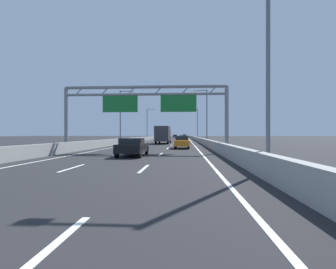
{
  "coord_description": "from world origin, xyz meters",
  "views": [
    {
      "loc": [
        3.78,
        -0.18,
        1.7
      ],
      "look_at": [
        -1.02,
        76.07,
        1.56
      ],
      "focal_mm": 28.02,
      "sensor_mm": 36.0,
      "label": 1
    }
  ],
  "objects_px": {
    "streetlamp_right_far": "(197,122)",
    "blue_car": "(175,136)",
    "yellow_car": "(184,136)",
    "silver_car": "(166,136)",
    "streetlamp_left_mid": "(122,113)",
    "orange_car": "(182,142)",
    "black_car": "(133,147)",
    "streetlamp_left_far": "(148,122)",
    "box_truck": "(163,134)",
    "streetlamp_right_near": "(263,55)",
    "sign_gantry": "(146,102)",
    "streetlamp_right_mid": "(206,113)",
    "white_car": "(183,138)"
  },
  "relations": [
    {
      "from": "streetlamp_right_far",
      "to": "blue_car",
      "type": "distance_m",
      "value": 32.74
    },
    {
      "from": "yellow_car",
      "to": "silver_car",
      "type": "distance_m",
      "value": 22.19
    },
    {
      "from": "streetlamp_left_mid",
      "to": "orange_car",
      "type": "xyz_separation_m",
      "value": [
        10.95,
        -15.16,
        -4.65
      ]
    },
    {
      "from": "streetlamp_right_far",
      "to": "streetlamp_left_mid",
      "type": "bearing_deg",
      "value": -113.9
    },
    {
      "from": "blue_car",
      "to": "black_car",
      "type": "xyz_separation_m",
      "value": [
        -0.01,
        -91.6,
        -0.02
      ]
    },
    {
      "from": "streetlamp_left_far",
      "to": "orange_car",
      "type": "distance_m",
      "value": 50.29
    },
    {
      "from": "streetlamp_left_mid",
      "to": "box_truck",
      "type": "relative_size",
      "value": 1.07
    },
    {
      "from": "silver_car",
      "to": "blue_car",
      "type": "bearing_deg",
      "value": 58.15
    },
    {
      "from": "orange_car",
      "to": "streetlamp_right_far",
      "type": "bearing_deg",
      "value": 85.34
    },
    {
      "from": "yellow_car",
      "to": "silver_car",
      "type": "xyz_separation_m",
      "value": [
        -7.59,
        -20.85,
        -0.01
      ]
    },
    {
      "from": "streetlamp_right_far",
      "to": "blue_car",
      "type": "height_order",
      "value": "streetlamp_right_far"
    },
    {
      "from": "box_truck",
      "to": "streetlamp_right_far",
      "type": "bearing_deg",
      "value": 77.48
    },
    {
      "from": "streetlamp_right_near",
      "to": "blue_car",
      "type": "relative_size",
      "value": 2.28
    },
    {
      "from": "streetlamp_right_far",
      "to": "black_car",
      "type": "xyz_separation_m",
      "value": [
        -7.65,
        -60.11,
        -4.68
      ]
    },
    {
      "from": "sign_gantry",
      "to": "yellow_car",
      "type": "relative_size",
      "value": 3.85
    },
    {
      "from": "yellow_car",
      "to": "streetlamp_right_near",
      "type": "bearing_deg",
      "value": -88.14
    },
    {
      "from": "streetlamp_left_far",
      "to": "streetlamp_right_far",
      "type": "bearing_deg",
      "value": 0.0
    },
    {
      "from": "streetlamp_right_mid",
      "to": "white_car",
      "type": "relative_size",
      "value": 2.13
    },
    {
      "from": "streetlamp_left_mid",
      "to": "blue_car",
      "type": "height_order",
      "value": "streetlamp_left_mid"
    },
    {
      "from": "streetlamp_left_far",
      "to": "silver_car",
      "type": "height_order",
      "value": "streetlamp_left_far"
    },
    {
      "from": "streetlamp_right_mid",
      "to": "orange_car",
      "type": "xyz_separation_m",
      "value": [
        -3.99,
        -15.16,
        -4.65
      ]
    },
    {
      "from": "streetlamp_right_far",
      "to": "yellow_car",
      "type": "distance_m",
      "value": 46.84
    },
    {
      "from": "streetlamp_right_mid",
      "to": "box_truck",
      "type": "height_order",
      "value": "streetlamp_right_mid"
    },
    {
      "from": "blue_car",
      "to": "box_truck",
      "type": "bearing_deg",
      "value": -89.84
    },
    {
      "from": "sign_gantry",
      "to": "streetlamp_left_far",
      "type": "bearing_deg",
      "value": 97.81
    },
    {
      "from": "black_car",
      "to": "yellow_car",
      "type": "bearing_deg",
      "value": 87.88
    },
    {
      "from": "white_car",
      "to": "yellow_car",
      "type": "height_order",
      "value": "yellow_car"
    },
    {
      "from": "streetlamp_left_mid",
      "to": "orange_car",
      "type": "height_order",
      "value": "streetlamp_left_mid"
    },
    {
      "from": "streetlamp_right_far",
      "to": "orange_car",
      "type": "relative_size",
      "value": 2.07
    },
    {
      "from": "black_car",
      "to": "yellow_car",
      "type": "height_order",
      "value": "yellow_car"
    },
    {
      "from": "streetlamp_right_mid",
      "to": "streetlamp_right_far",
      "type": "bearing_deg",
      "value": 90.0
    },
    {
      "from": "streetlamp_right_mid",
      "to": "streetlamp_left_far",
      "type": "xyz_separation_m",
      "value": [
        -14.93,
        33.7,
        0.0
      ]
    },
    {
      "from": "streetlamp_right_mid",
      "to": "silver_car",
      "type": "xyz_separation_m",
      "value": [
        -11.29,
        59.31,
        -4.63
      ]
    },
    {
      "from": "streetlamp_left_far",
      "to": "streetlamp_right_far",
      "type": "height_order",
      "value": "same"
    },
    {
      "from": "white_car",
      "to": "silver_car",
      "type": "bearing_deg",
      "value": 98.68
    },
    {
      "from": "sign_gantry",
      "to": "streetlamp_left_mid",
      "type": "relative_size",
      "value": 1.67
    },
    {
      "from": "orange_car",
      "to": "yellow_car",
      "type": "bearing_deg",
      "value": 89.83
    },
    {
      "from": "streetlamp_left_mid",
      "to": "orange_car",
      "type": "bearing_deg",
      "value": -54.17
    },
    {
      "from": "streetlamp_right_mid",
      "to": "streetlamp_right_far",
      "type": "relative_size",
      "value": 1.0
    },
    {
      "from": "streetlamp_right_far",
      "to": "white_car",
      "type": "bearing_deg",
      "value": -100.34
    },
    {
      "from": "silver_car",
      "to": "orange_car",
      "type": "relative_size",
      "value": 0.9
    },
    {
      "from": "streetlamp_right_near",
      "to": "streetlamp_left_far",
      "type": "relative_size",
      "value": 1.0
    },
    {
      "from": "streetlamp_left_far",
      "to": "blue_car",
      "type": "height_order",
      "value": "streetlamp_left_far"
    },
    {
      "from": "streetlamp_right_near",
      "to": "box_truck",
      "type": "bearing_deg",
      "value": 102.44
    },
    {
      "from": "sign_gantry",
      "to": "silver_car",
      "type": "xyz_separation_m",
      "value": [
        -3.92,
        80.74,
        -4.03
      ]
    },
    {
      "from": "streetlamp_right_mid",
      "to": "streetlamp_left_far",
      "type": "height_order",
      "value": "same"
    },
    {
      "from": "sign_gantry",
      "to": "box_truck",
      "type": "xyz_separation_m",
      "value": [
        -0.09,
        21.55,
        -3.14
      ]
    },
    {
      "from": "streetlamp_right_far",
      "to": "orange_car",
      "type": "height_order",
      "value": "streetlamp_right_far"
    },
    {
      "from": "box_truck",
      "to": "sign_gantry",
      "type": "bearing_deg",
      "value": -89.77
    },
    {
      "from": "streetlamp_right_mid",
      "to": "blue_car",
      "type": "bearing_deg",
      "value": 96.68
    }
  ]
}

